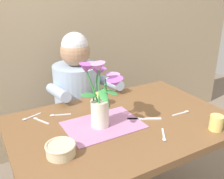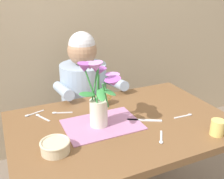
{
  "view_description": "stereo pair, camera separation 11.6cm",
  "coord_description": "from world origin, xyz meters",
  "px_view_note": "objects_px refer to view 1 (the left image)",
  "views": [
    {
      "loc": [
        -0.67,
        -1.06,
        1.45
      ],
      "look_at": [
        -0.04,
        0.05,
        0.92
      ],
      "focal_mm": 41.81,
      "sensor_mm": 36.0,
      "label": 1
    },
    {
      "loc": [
        -0.57,
        -1.12,
        1.45
      ],
      "look_at": [
        -0.04,
        0.05,
        0.92
      ],
      "focal_mm": 41.81,
      "sensor_mm": 36.0,
      "label": 2
    }
  ],
  "objects_px": {
    "flower_vase": "(100,94)",
    "coffee_cup": "(100,99)",
    "ceramic_bowl": "(61,149)",
    "ceramic_mug": "(216,123)",
    "seated_person": "(78,108)",
    "dinner_knife": "(144,119)"
  },
  "relations": [
    {
      "from": "coffee_cup",
      "to": "ceramic_mug",
      "type": "bearing_deg",
      "value": -54.96
    },
    {
      "from": "seated_person",
      "to": "dinner_knife",
      "type": "relative_size",
      "value": 5.97
    },
    {
      "from": "ceramic_mug",
      "to": "seated_person",
      "type": "bearing_deg",
      "value": 112.67
    },
    {
      "from": "ceramic_bowl",
      "to": "ceramic_mug",
      "type": "bearing_deg",
      "value": -13.88
    },
    {
      "from": "seated_person",
      "to": "ceramic_mug",
      "type": "bearing_deg",
      "value": -69.68
    },
    {
      "from": "ceramic_mug",
      "to": "coffee_cup",
      "type": "bearing_deg",
      "value": 125.04
    },
    {
      "from": "coffee_cup",
      "to": "dinner_knife",
      "type": "bearing_deg",
      "value": -64.82
    },
    {
      "from": "flower_vase",
      "to": "coffee_cup",
      "type": "xyz_separation_m",
      "value": [
        0.11,
        0.23,
        -0.15
      ]
    },
    {
      "from": "coffee_cup",
      "to": "flower_vase",
      "type": "bearing_deg",
      "value": -116.51
    },
    {
      "from": "ceramic_bowl",
      "to": "dinner_knife",
      "type": "xyz_separation_m",
      "value": [
        0.51,
        0.08,
        -0.03
      ]
    },
    {
      "from": "dinner_knife",
      "to": "coffee_cup",
      "type": "xyz_separation_m",
      "value": [
        -0.13,
        0.28,
        0.04
      ]
    },
    {
      "from": "flower_vase",
      "to": "coffee_cup",
      "type": "relative_size",
      "value": 3.95
    },
    {
      "from": "ceramic_bowl",
      "to": "ceramic_mug",
      "type": "relative_size",
      "value": 1.46
    },
    {
      "from": "coffee_cup",
      "to": "ceramic_bowl",
      "type": "bearing_deg",
      "value": -136.55
    },
    {
      "from": "flower_vase",
      "to": "dinner_knife",
      "type": "distance_m",
      "value": 0.31
    },
    {
      "from": "flower_vase",
      "to": "coffee_cup",
      "type": "height_order",
      "value": "flower_vase"
    },
    {
      "from": "ceramic_bowl",
      "to": "coffee_cup",
      "type": "xyz_separation_m",
      "value": [
        0.38,
        0.36,
        0.01
      ]
    },
    {
      "from": "seated_person",
      "to": "ceramic_bowl",
      "type": "distance_m",
      "value": 0.85
    },
    {
      "from": "ceramic_bowl",
      "to": "ceramic_mug",
      "type": "height_order",
      "value": "ceramic_mug"
    },
    {
      "from": "seated_person",
      "to": "dinner_knife",
      "type": "xyz_separation_m",
      "value": [
        0.13,
        -0.65,
        0.18
      ]
    },
    {
      "from": "ceramic_bowl",
      "to": "ceramic_mug",
      "type": "distance_m",
      "value": 0.79
    },
    {
      "from": "ceramic_bowl",
      "to": "dinner_knife",
      "type": "height_order",
      "value": "ceramic_bowl"
    }
  ]
}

